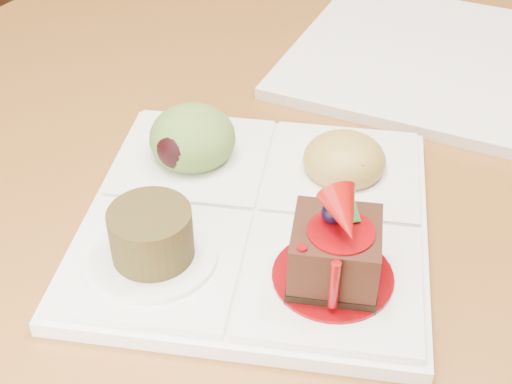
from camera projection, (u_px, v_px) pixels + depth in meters
The scene contains 3 objects.
dining_table at pixel (434, 111), 0.80m from camera, with size 1.00×1.80×0.75m.
sampler_plate at pixel (254, 204), 0.54m from camera, with size 0.33×0.33×0.10m.
second_plate at pixel (434, 59), 0.74m from camera, with size 0.28×0.28×0.01m, color white.
Camera 1 is at (0.18, -0.68, 1.11)m, focal length 50.00 mm.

